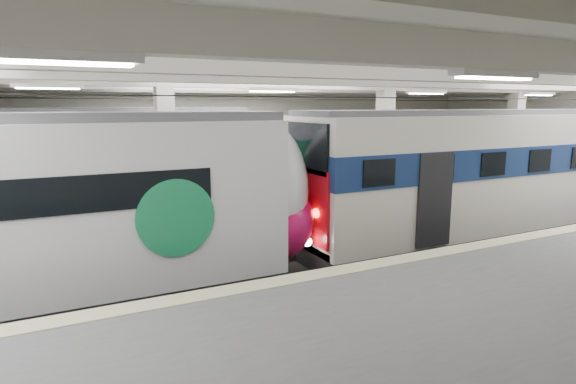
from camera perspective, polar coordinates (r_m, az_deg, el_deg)
station_hall at (r=11.42m, az=6.14°, el=3.96°), size 36.00×24.00×5.75m
modern_emu at (r=11.51m, az=-25.57°, el=-2.54°), size 13.39×2.77×4.34m
older_rer at (r=17.12m, az=21.50°, el=2.13°), size 13.12×2.90×4.34m
far_train at (r=16.92m, az=-28.25°, el=1.53°), size 13.82×3.03×4.41m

